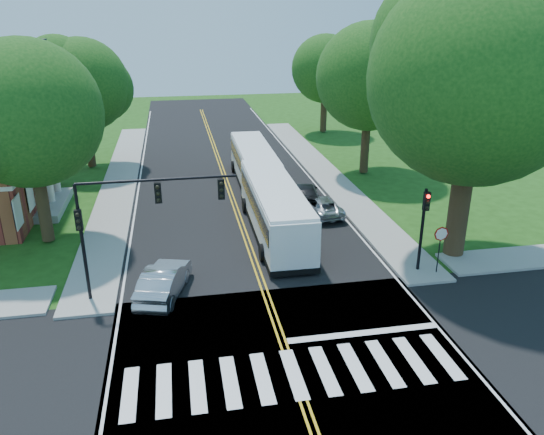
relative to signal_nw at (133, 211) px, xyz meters
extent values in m
plane|color=#1C4511|center=(5.86, -6.43, -4.38)|extent=(140.00, 140.00, 0.00)
cube|color=black|center=(5.86, 11.57, -4.37)|extent=(14.00, 96.00, 0.01)
cube|color=black|center=(5.86, -6.43, -4.37)|extent=(60.00, 12.00, 0.01)
cube|color=gold|center=(5.86, 15.57, -4.36)|extent=(0.36, 70.00, 0.01)
cube|color=silver|center=(-0.94, 15.57, -4.36)|extent=(0.12, 70.00, 0.01)
cube|color=silver|center=(12.66, 15.57, -4.36)|extent=(0.12, 70.00, 0.01)
cube|color=silver|center=(5.86, -6.93, -4.36)|extent=(12.60, 3.00, 0.01)
cube|color=silver|center=(9.36, -4.83, -4.36)|extent=(6.60, 0.40, 0.01)
cube|color=gray|center=(-2.44, 18.57, -4.30)|extent=(2.60, 40.00, 0.15)
cube|color=gray|center=(14.16, 18.57, -4.30)|extent=(2.60, 40.00, 0.15)
cylinder|color=#342014|center=(16.86, 1.57, -1.23)|extent=(1.10, 1.10, 6.00)
sphere|color=#31651D|center=(16.86, 1.57, 5.28)|extent=(10.80, 10.80, 10.80)
cylinder|color=#342014|center=(-5.64, 7.57, -1.83)|extent=(0.70, 0.70, 4.80)
sphere|color=#31651D|center=(-5.64, 7.57, 3.17)|extent=(8.00, 8.00, 8.00)
cylinder|color=#342014|center=(-5.14, 23.57, -2.03)|extent=(0.70, 0.70, 4.40)
sphere|color=#31651D|center=(-5.14, 23.57, 2.64)|extent=(7.60, 7.60, 7.60)
cylinder|color=#342014|center=(17.36, 17.57, -1.73)|extent=(0.70, 0.70, 5.00)
sphere|color=#31651D|center=(17.36, 17.57, 3.50)|extent=(8.40, 8.40, 8.40)
cylinder|color=#342014|center=(18.36, 33.57, -2.03)|extent=(0.70, 0.70, 4.40)
sphere|color=#31651D|center=(18.36, 33.57, 2.51)|extent=(7.20, 7.20, 7.20)
cube|color=silver|center=(-6.54, 13.57, 0.02)|extent=(1.40, 6.00, 0.45)
cube|color=gray|center=(-6.54, 13.57, -4.13)|extent=(1.80, 6.00, 0.50)
cylinder|color=silver|center=(-6.54, 11.37, -2.28)|extent=(0.50, 0.50, 4.20)
cylinder|color=silver|center=(-6.54, 13.57, -2.28)|extent=(0.50, 0.50, 4.20)
cylinder|color=silver|center=(-6.54, 15.77, -2.28)|extent=(0.50, 0.50, 4.20)
cylinder|color=black|center=(-2.34, 0.07, -1.93)|extent=(0.16, 0.16, 4.60)
cube|color=black|center=(-2.34, -0.08, -0.23)|extent=(0.30, 0.22, 0.95)
sphere|color=black|center=(-2.34, -0.22, 0.07)|extent=(0.18, 0.18, 0.18)
cylinder|color=black|center=(1.16, 0.07, 1.37)|extent=(7.00, 0.12, 0.12)
cube|color=black|center=(1.16, -0.08, 0.82)|extent=(0.30, 0.22, 0.95)
cube|color=black|center=(3.96, -0.08, 0.82)|extent=(0.30, 0.22, 0.95)
cylinder|color=black|center=(14.06, 0.07, -2.03)|extent=(0.16, 0.16, 4.40)
cube|color=black|center=(14.06, -0.08, -0.43)|extent=(0.30, 0.22, 0.95)
sphere|color=#FF0A05|center=(14.06, -0.22, -0.13)|extent=(0.18, 0.18, 0.18)
cylinder|color=black|center=(14.86, -0.43, -3.13)|extent=(0.06, 0.06, 2.20)
cylinder|color=#A50A07|center=(14.86, -0.46, -2.08)|extent=(0.76, 0.04, 0.76)
cube|color=white|center=(7.66, 6.43, -2.80)|extent=(2.69, 11.92, 2.77)
cube|color=black|center=(7.66, 6.43, -2.30)|extent=(2.75, 11.09, 0.96)
cube|color=black|center=(7.72, 12.43, -2.45)|extent=(2.47, 0.12, 1.61)
cube|color=orange|center=(7.72, 12.43, -1.54)|extent=(1.71, 0.12, 0.32)
cube|color=black|center=(7.66, 6.43, -4.03)|extent=(2.74, 12.02, 0.30)
cube|color=white|center=(7.66, 6.43, -1.36)|extent=(2.63, 11.56, 0.22)
cylinder|color=black|center=(9.01, 10.35, -3.88)|extent=(0.33, 0.97, 0.97)
cylinder|color=black|center=(6.39, 10.38, -3.88)|extent=(0.33, 0.97, 0.97)
cylinder|color=black|center=(8.94, 2.79, -3.88)|extent=(0.33, 0.97, 0.97)
cylinder|color=black|center=(6.32, 2.82, -3.88)|extent=(0.33, 0.97, 0.97)
cube|color=white|center=(7.96, 16.14, -2.85)|extent=(2.65, 11.55, 2.68)
cube|color=black|center=(7.96, 16.14, -2.37)|extent=(2.71, 10.75, 0.93)
cube|color=black|center=(8.04, 21.95, -2.51)|extent=(2.39, 0.13, 1.56)
cube|color=orange|center=(8.04, 21.95, -1.63)|extent=(1.66, 0.12, 0.31)
cube|color=black|center=(7.96, 16.14, -4.05)|extent=(2.70, 11.65, 0.29)
cube|color=white|center=(7.96, 16.14, -1.46)|extent=(2.60, 11.20, 0.21)
cylinder|color=black|center=(9.28, 19.93, -3.90)|extent=(0.33, 0.94, 0.94)
cylinder|color=black|center=(6.74, 19.97, -3.90)|extent=(0.33, 0.94, 0.94)
cylinder|color=black|center=(9.18, 12.61, -3.90)|extent=(0.33, 0.94, 0.94)
cylinder|color=black|center=(6.64, 12.65, -3.90)|extent=(0.33, 0.94, 0.94)
imported|color=#AEB0B6|center=(1.08, -0.03, -3.61)|extent=(2.81, 4.86, 1.52)
imported|color=#AEB1B6|center=(11.34, 8.96, -3.77)|extent=(2.30, 4.41, 1.19)
imported|color=black|center=(10.83, 11.52, -3.69)|extent=(2.61, 4.89, 1.35)
camera|label=1|loc=(2.05, -22.86, 8.37)|focal=35.00mm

